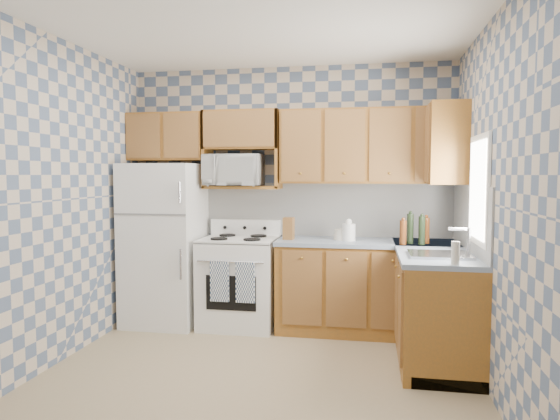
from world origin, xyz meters
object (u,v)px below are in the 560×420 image
at_px(refrigerator, 165,244).
at_px(microwave, 234,170).
at_px(stove_body, 240,283).
at_px(electric_kettle, 349,232).

xyz_separation_m(refrigerator, microwave, (0.72, 0.13, 0.77)).
bearing_deg(stove_body, microwave, 127.27).
distance_m(refrigerator, electric_kettle, 1.93).
relative_size(refrigerator, electric_kettle, 10.11).
distance_m(stove_body, microwave, 1.17).
bearing_deg(electric_kettle, refrigerator, 179.99).
bearing_deg(electric_kettle, microwave, 173.66).
xyz_separation_m(stove_body, microwave, (-0.08, 0.11, 1.16)).
relative_size(stove_body, electric_kettle, 5.42).
height_order(stove_body, microwave, microwave).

